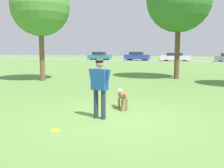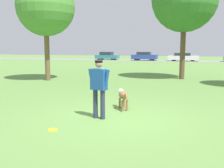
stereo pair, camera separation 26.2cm
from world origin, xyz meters
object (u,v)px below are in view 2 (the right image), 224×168
object	(u,v)px
tree_near_left	(46,7)
parked_car_blue	(144,56)
dog	(123,96)
frisbee	(52,130)
person	(99,84)
parked_car_white	(183,57)
parked_car_teal	(107,56)

from	to	relation	value
tree_near_left	parked_car_blue	distance (m)	28.26
dog	parked_car_blue	xyz separation A→B (m)	(-7.06, 33.79, 0.25)
dog	frisbee	distance (m)	2.87
frisbee	parked_car_blue	distance (m)	36.99
dog	parked_car_blue	bearing A→B (deg)	-18.92
person	frisbee	size ratio (longest dim) A/B	6.92
frisbee	dog	bearing A→B (deg)	70.92
dog	frisbee	bearing A→B (deg)	130.21
tree_near_left	parked_car_blue	world-z (taller)	tree_near_left
parked_car_white	person	bearing A→B (deg)	-89.80
parked_car_teal	tree_near_left	bearing A→B (deg)	-77.08
frisbee	tree_near_left	size ratio (longest dim) A/B	0.04
person	parked_car_white	bearing A→B (deg)	104.35
parked_car_blue	parked_car_white	distance (m)	6.09
frisbee	person	bearing A→B (deg)	65.17
tree_near_left	parked_car_teal	size ratio (longest dim) A/B	1.57
frisbee	parked_car_white	world-z (taller)	parked_car_white
tree_near_left	parked_car_teal	distance (m)	29.44
dog	parked_car_white	distance (m)	33.59
frisbee	parked_car_white	distance (m)	36.26
tree_near_left	parked_car_teal	xyz separation A→B (m)	(-7.00, 28.35, -3.72)
dog	tree_near_left	size ratio (longest dim) A/B	0.15
person	parked_car_teal	world-z (taller)	person
parked_car_teal	parked_car_blue	bearing A→B (deg)	-3.89
dog	parked_car_teal	bearing A→B (deg)	-8.88
person	dog	xyz separation A→B (m)	(0.29, 1.30, -0.53)
parked_car_teal	parked_car_blue	world-z (taller)	parked_car_blue
person	parked_car_blue	bearing A→B (deg)	114.14
parked_car_blue	frisbee	bearing A→B (deg)	-81.39
parked_car_blue	dog	bearing A→B (deg)	-79.13
frisbee	parked_car_blue	size ratio (longest dim) A/B	0.06
parked_car_teal	parked_car_white	size ratio (longest dim) A/B	0.86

